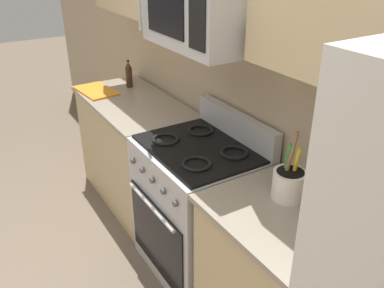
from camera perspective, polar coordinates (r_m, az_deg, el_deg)
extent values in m
cube|color=tan|center=(2.55, 8.31, 9.17)|extent=(8.00, 0.10, 2.60)
cube|color=tan|center=(3.48, -7.79, -1.25)|extent=(1.14, 0.58, 0.88)
cube|color=gray|center=(3.29, -8.28, 5.77)|extent=(1.18, 0.62, 0.03)
cube|color=#B2B5BA|center=(2.73, 0.87, -9.24)|extent=(0.76, 0.62, 0.91)
cube|color=black|center=(2.66, -4.99, -12.85)|extent=(0.67, 0.01, 0.51)
cylinder|color=#B2B5BA|center=(2.50, -5.76, -8.52)|extent=(0.57, 0.02, 0.02)
cube|color=black|center=(2.48, 0.94, -0.55)|extent=(0.73, 0.56, 0.02)
cube|color=#B2B5BA|center=(2.59, 6.16, 2.53)|extent=(0.76, 0.06, 0.18)
torus|color=black|center=(2.56, -3.70, 0.67)|extent=(0.17, 0.17, 0.02)
torus|color=black|center=(2.28, 0.64, -2.76)|extent=(0.17, 0.17, 0.02)
torus|color=black|center=(2.68, 1.20, 1.94)|extent=(0.17, 0.17, 0.02)
torus|color=black|center=(2.41, 5.87, -1.17)|extent=(0.17, 0.17, 0.02)
cylinder|color=#4C4C51|center=(2.63, -8.22, -2.34)|extent=(0.04, 0.02, 0.04)
cylinder|color=#4C4C51|center=(2.52, -6.95, -3.63)|extent=(0.04, 0.02, 0.04)
cylinder|color=#4C4C51|center=(2.41, -5.56, -5.04)|extent=(0.04, 0.02, 0.04)
cylinder|color=#4C4C51|center=(2.31, -4.03, -6.57)|extent=(0.04, 0.02, 0.04)
cylinder|color=#4C4C51|center=(2.21, -2.36, -8.24)|extent=(0.04, 0.02, 0.04)
cube|color=tan|center=(2.29, 11.63, -18.90)|extent=(0.70, 0.58, 0.88)
cube|color=gray|center=(1.99, 12.83, -9.66)|extent=(0.74, 0.62, 0.03)
cube|color=#B2B5BA|center=(2.25, 1.79, 17.95)|extent=(0.69, 0.40, 0.37)
cube|color=black|center=(2.20, -3.78, 17.71)|extent=(0.38, 0.01, 0.23)
cube|color=black|center=(1.94, 0.72, 16.54)|extent=(0.14, 0.01, 0.26)
cylinder|color=#B2B5BA|center=(2.41, -7.30, 18.34)|extent=(0.02, 0.02, 0.26)
cylinder|color=white|center=(2.06, 13.28, -5.51)|extent=(0.16, 0.16, 0.15)
cylinder|color=black|center=(2.05, 13.31, -5.24)|extent=(0.13, 0.13, 0.12)
cylinder|color=yellow|center=(2.03, 14.02, -3.46)|extent=(0.05, 0.02, 0.24)
cylinder|color=olive|center=(2.01, 13.30, -2.49)|extent=(0.03, 0.07, 0.31)
cylinder|color=green|center=(2.05, 12.86, -3.06)|extent=(0.02, 0.04, 0.25)
cylinder|color=red|center=(2.05, 13.04, -3.47)|extent=(0.02, 0.04, 0.22)
cube|color=orange|center=(3.53, -13.12, 7.20)|extent=(0.42, 0.28, 0.02)
cylinder|color=#382314|center=(3.58, -8.71, 9.13)|extent=(0.06, 0.06, 0.17)
cone|color=#382314|center=(3.54, -8.84, 10.82)|extent=(0.05, 0.05, 0.05)
cylinder|color=black|center=(3.54, -8.87, 11.30)|extent=(0.02, 0.02, 0.01)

